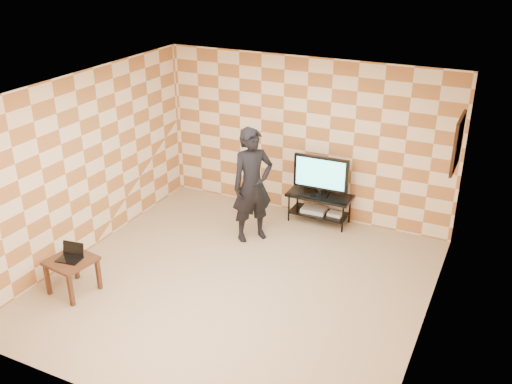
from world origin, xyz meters
The scene contains 14 objects.
floor centered at (0.00, 0.00, 0.00)m, with size 5.00×5.00×0.00m, color tan.
wall_back centered at (0.00, 2.50, 1.35)m, with size 5.00×0.02×2.70m, color beige.
wall_front centered at (0.00, -2.50, 1.35)m, with size 5.00×0.02×2.70m, color beige.
wall_left centered at (-2.50, 0.00, 1.35)m, with size 0.02×5.00×2.70m, color beige.
wall_right centered at (2.50, 0.00, 1.35)m, with size 0.02×5.00×2.70m, color beige.
ceiling centered at (0.00, 0.00, 2.70)m, with size 5.00×5.00×0.02m, color white.
wall_art centered at (2.47, 1.55, 1.95)m, with size 0.04×0.72×0.72m.
tv_stand centered at (0.38, 2.26, 0.37)m, with size 1.07×0.48×0.50m.
tv centered at (0.38, 2.25, 0.87)m, with size 0.92×0.18×0.67m.
dvd_player centered at (0.29, 2.25, 0.21)m, with size 0.40×0.29×0.07m, color #B9B9BB.
game_console centered at (0.66, 2.26, 0.20)m, with size 0.24×0.17×0.05m, color silver.
side_table centered at (-1.90, -1.13, 0.41)m, with size 0.63×0.63×0.50m.
laptop centered at (-1.91, -1.10, 0.55)m, with size 0.34×0.29×0.21m.
person centered at (-0.39, 1.27, 0.91)m, with size 0.67×0.44×1.83m, color black.
Camera 1 is at (3.14, -5.93, 4.43)m, focal length 40.00 mm.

